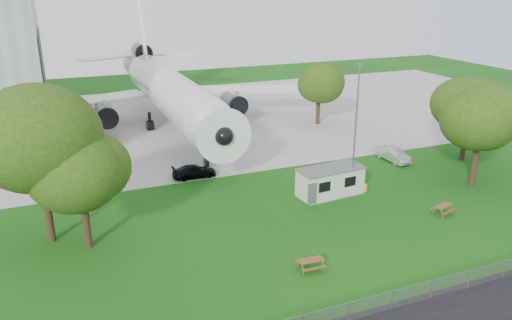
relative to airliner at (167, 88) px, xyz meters
name	(u,v)px	position (x,y,z in m)	size (l,w,h in m)	color
ground	(303,241)	(2.00, -35.86, -5.27)	(160.00, 160.00, 0.00)	#1D6015
concrete_apron	(180,121)	(2.00, 2.14, -5.25)	(120.00, 46.00, 0.03)	#B7B7B2
airliner	(167,88)	(0.00, 0.00, 0.00)	(46.36, 47.73, 17.69)	white
site_cabin	(330,181)	(8.40, -28.87, -3.96)	(6.86, 3.23, 2.62)	beige
picnic_west	(310,269)	(0.67, -39.55, -5.27)	(1.80, 1.50, 0.76)	brown
picnic_east	(442,213)	(15.23, -36.05, -5.27)	(1.80, 1.50, 0.76)	brown
fence	(377,314)	(2.00, -45.36, -5.27)	(58.00, 0.04, 1.30)	gray
lamp_mast	(355,132)	(10.20, -29.66, 0.73)	(0.16, 0.16, 12.00)	slate
tree_west_big	(38,143)	(-15.62, -28.53, 2.51)	(9.05, 9.05, 12.31)	#382619
tree_west_small	(80,173)	(-13.12, -30.52, 0.57)	(6.99, 6.99, 9.35)	#382619
tree_east_front	(481,119)	(22.30, -32.07, 1.31)	(6.97, 6.97, 10.08)	#382619
tree_east_back	(470,102)	(26.83, -26.06, 1.24)	(8.23, 8.23, 10.63)	#382619
tree_far_apron	(319,83)	(19.29, -6.81, 0.41)	(6.80, 6.80, 9.09)	#382619
car_ne_sedan	(393,155)	(19.48, -23.44, -4.52)	(1.58, 4.54, 1.50)	#B8BAC0
car_apron_van	(194,171)	(-2.06, -19.95, -4.63)	(1.79, 4.41, 1.28)	black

